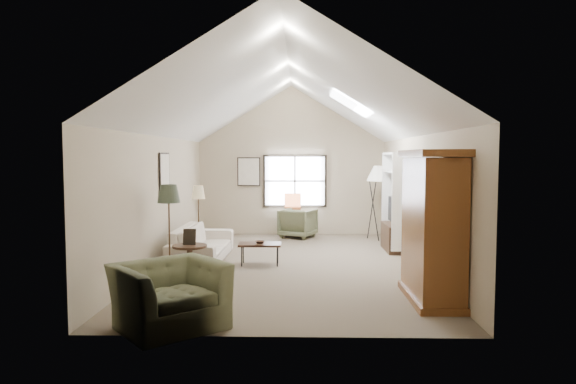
{
  "coord_description": "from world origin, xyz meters",
  "views": [
    {
      "loc": [
        0.25,
        -9.88,
        2.12
      ],
      "look_at": [
        0.0,
        0.4,
        1.4
      ],
      "focal_mm": 32.0,
      "sensor_mm": 36.0,
      "label": 1
    }
  ],
  "objects_px": {
    "armoire": "(432,226)",
    "armchair_far": "(298,223)",
    "armchair_near": "(169,296)",
    "coffee_table": "(260,254)",
    "side_chair": "(293,215)",
    "side_table": "(190,262)",
    "sofa": "(202,243)"
  },
  "relations": [
    {
      "from": "armoire",
      "to": "side_chair",
      "type": "bearing_deg",
      "value": 109.23
    },
    {
      "from": "coffee_table",
      "to": "side_chair",
      "type": "bearing_deg",
      "value": 80.93
    },
    {
      "from": "armoire",
      "to": "coffee_table",
      "type": "relative_size",
      "value": 2.67
    },
    {
      "from": "armoire",
      "to": "side_chair",
      "type": "xyz_separation_m",
      "value": [
        -2.13,
        6.1,
        -0.54
      ]
    },
    {
      "from": "armchair_far",
      "to": "side_table",
      "type": "xyz_separation_m",
      "value": [
        -1.84,
        -4.57,
        -0.08
      ]
    },
    {
      "from": "side_table",
      "to": "side_chair",
      "type": "distance_m",
      "value": 5.19
    },
    {
      "from": "armchair_near",
      "to": "coffee_table",
      "type": "distance_m",
      "value": 3.8
    },
    {
      "from": "sofa",
      "to": "armchair_near",
      "type": "distance_m",
      "value": 4.12
    },
    {
      "from": "armoire",
      "to": "armchair_far",
      "type": "height_order",
      "value": "armoire"
    },
    {
      "from": "armchair_near",
      "to": "coffee_table",
      "type": "bearing_deg",
      "value": 37.24
    },
    {
      "from": "coffee_table",
      "to": "side_table",
      "type": "bearing_deg",
      "value": -132.96
    },
    {
      "from": "sofa",
      "to": "armchair_near",
      "type": "relative_size",
      "value": 1.92
    },
    {
      "from": "side_chair",
      "to": "sofa",
      "type": "bearing_deg",
      "value": -121.54
    },
    {
      "from": "armoire",
      "to": "armchair_far",
      "type": "relative_size",
      "value": 2.64
    },
    {
      "from": "armchair_far",
      "to": "coffee_table",
      "type": "xyz_separation_m",
      "value": [
        -0.73,
        -3.38,
        -0.17
      ]
    },
    {
      "from": "side_table",
      "to": "armchair_far",
      "type": "bearing_deg",
      "value": 68.06
    },
    {
      "from": "sofa",
      "to": "armchair_near",
      "type": "bearing_deg",
      "value": -173.31
    },
    {
      "from": "side_chair",
      "to": "armchair_near",
      "type": "bearing_deg",
      "value": -103.66
    },
    {
      "from": "sofa",
      "to": "armchair_far",
      "type": "distance_m",
      "value": 3.55
    },
    {
      "from": "side_table",
      "to": "side_chair",
      "type": "bearing_deg",
      "value": 70.78
    },
    {
      "from": "armchair_near",
      "to": "side_chair",
      "type": "xyz_separation_m",
      "value": [
        1.42,
        7.4,
        0.16
      ]
    },
    {
      "from": "side_table",
      "to": "armchair_near",
      "type": "bearing_deg",
      "value": -83.41
    },
    {
      "from": "armchair_far",
      "to": "coffee_table",
      "type": "height_order",
      "value": "armchair_far"
    },
    {
      "from": "armoire",
      "to": "armchair_far",
      "type": "bearing_deg",
      "value": 109.02
    },
    {
      "from": "coffee_table",
      "to": "side_chair",
      "type": "distance_m",
      "value": 3.76
    },
    {
      "from": "sofa",
      "to": "coffee_table",
      "type": "distance_m",
      "value": 1.29
    },
    {
      "from": "armchair_near",
      "to": "armoire",
      "type": "bearing_deg",
      "value": -20.02
    },
    {
      "from": "side_chair",
      "to": "armoire",
      "type": "bearing_deg",
      "value": -73.59
    },
    {
      "from": "armchair_far",
      "to": "side_table",
      "type": "height_order",
      "value": "armchair_far"
    },
    {
      "from": "side_table",
      "to": "side_chair",
      "type": "relative_size",
      "value": 0.53
    },
    {
      "from": "coffee_table",
      "to": "side_table",
      "type": "xyz_separation_m",
      "value": [
        -1.12,
        -1.2,
        0.09
      ]
    },
    {
      "from": "armchair_near",
      "to": "side_table",
      "type": "relative_size",
      "value": 2.08
    }
  ]
}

